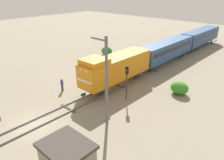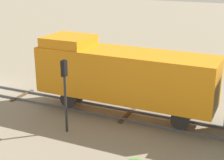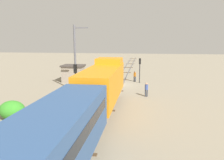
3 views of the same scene
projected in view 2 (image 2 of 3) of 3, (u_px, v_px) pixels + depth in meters
name	position (u px, v px, depth m)	size (l,w,h in m)	color
locomotive	(121.00, 73.00, 20.85)	(2.90, 11.60, 4.60)	orange
traffic_signal_mid	(65.00, 83.00, 18.64)	(0.32, 0.34, 4.20)	#262628
worker_by_signal	(78.00, 72.00, 27.26)	(0.38, 0.38, 1.70)	#262B38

